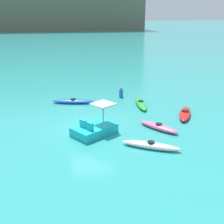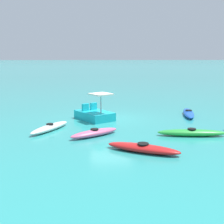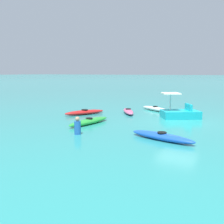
{
  "view_description": "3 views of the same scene",
  "coord_description": "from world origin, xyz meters",
  "px_view_note": "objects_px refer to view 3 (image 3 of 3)",
  "views": [
    {
      "loc": [
        -1.71,
        -15.77,
        6.46
      ],
      "look_at": [
        1.63,
        1.62,
        0.35
      ],
      "focal_mm": 45.48,
      "sensor_mm": 36.0,
      "label": 1
    },
    {
      "loc": [
        17.77,
        -1.07,
        3.81
      ],
      "look_at": [
        1.38,
        0.01,
        0.69
      ],
      "focal_mm": 47.07,
      "sensor_mm": 36.0,
      "label": 2
    },
    {
      "loc": [
        -4.34,
        16.23,
        3.01
      ],
      "look_at": [
        3.55,
        2.17,
        0.56
      ],
      "focal_mm": 41.96,
      "sensor_mm": 36.0,
      "label": 3
    }
  ],
  "objects_px": {
    "kayak_pink": "(128,111)",
    "kayak_red": "(85,112)",
    "kayak_green": "(89,121)",
    "pedal_boat_cyan": "(180,113)",
    "kayak_white": "(155,109)",
    "kayak_blue": "(162,137)",
    "person_near_shore": "(78,127)"
  },
  "relations": [
    {
      "from": "kayak_pink",
      "to": "kayak_red",
      "type": "distance_m",
      "value": 3.21
    },
    {
      "from": "kayak_green",
      "to": "pedal_boat_cyan",
      "type": "relative_size",
      "value": 1.19
    },
    {
      "from": "kayak_white",
      "to": "pedal_boat_cyan",
      "type": "distance_m",
      "value": 3.49
    },
    {
      "from": "kayak_green",
      "to": "kayak_white",
      "type": "height_order",
      "value": "same"
    },
    {
      "from": "kayak_blue",
      "to": "kayak_red",
      "type": "relative_size",
      "value": 1.07
    },
    {
      "from": "kayak_red",
      "to": "pedal_boat_cyan",
      "type": "distance_m",
      "value": 6.66
    },
    {
      "from": "kayak_red",
      "to": "kayak_pink",
      "type": "bearing_deg",
      "value": -142.68
    },
    {
      "from": "kayak_pink",
      "to": "kayak_red",
      "type": "bearing_deg",
      "value": 37.32
    },
    {
      "from": "kayak_blue",
      "to": "pedal_boat_cyan",
      "type": "relative_size",
      "value": 1.15
    },
    {
      "from": "kayak_blue",
      "to": "kayak_green",
      "type": "bearing_deg",
      "value": -16.58
    },
    {
      "from": "kayak_green",
      "to": "person_near_shore",
      "type": "distance_m",
      "value": 2.61
    },
    {
      "from": "kayak_blue",
      "to": "kayak_red",
      "type": "distance_m",
      "value": 8.36
    },
    {
      "from": "kayak_green",
      "to": "kayak_pink",
      "type": "xyz_separation_m",
      "value": [
        -0.27,
        -4.72,
        0.0
      ]
    },
    {
      "from": "kayak_red",
      "to": "person_near_shore",
      "type": "height_order",
      "value": "person_near_shore"
    },
    {
      "from": "kayak_pink",
      "to": "pedal_boat_cyan",
      "type": "bearing_deg",
      "value": 179.47
    },
    {
      "from": "person_near_shore",
      "to": "kayak_green",
      "type": "bearing_deg",
      "value": -68.3
    },
    {
      "from": "kayak_red",
      "to": "pedal_boat_cyan",
      "type": "bearing_deg",
      "value": -163.34
    },
    {
      "from": "kayak_red",
      "to": "pedal_boat_cyan",
      "type": "height_order",
      "value": "pedal_boat_cyan"
    },
    {
      "from": "kayak_white",
      "to": "pedal_boat_cyan",
      "type": "relative_size",
      "value": 1.02
    },
    {
      "from": "kayak_blue",
      "to": "kayak_white",
      "type": "relative_size",
      "value": 1.12
    },
    {
      "from": "kayak_green",
      "to": "pedal_boat_cyan",
      "type": "bearing_deg",
      "value": -131.2
    },
    {
      "from": "kayak_green",
      "to": "kayak_white",
      "type": "relative_size",
      "value": 1.16
    },
    {
      "from": "kayak_blue",
      "to": "pedal_boat_cyan",
      "type": "xyz_separation_m",
      "value": [
        0.82,
        -6.15,
        0.17
      ]
    },
    {
      "from": "kayak_blue",
      "to": "pedal_boat_cyan",
      "type": "bearing_deg",
      "value": -82.39
    },
    {
      "from": "kayak_white",
      "to": "pedal_boat_cyan",
      "type": "height_order",
      "value": "pedal_boat_cyan"
    },
    {
      "from": "pedal_boat_cyan",
      "to": "kayak_blue",
      "type": "bearing_deg",
      "value": 97.61
    },
    {
      "from": "kayak_green",
      "to": "pedal_boat_cyan",
      "type": "xyz_separation_m",
      "value": [
        -4.1,
        -4.69,
        0.17
      ]
    },
    {
      "from": "kayak_red",
      "to": "pedal_boat_cyan",
      "type": "xyz_separation_m",
      "value": [
        -6.38,
        -1.91,
        0.17
      ]
    },
    {
      "from": "kayak_green",
      "to": "kayak_pink",
      "type": "bearing_deg",
      "value": -93.32
    },
    {
      "from": "kayak_blue",
      "to": "pedal_boat_cyan",
      "type": "distance_m",
      "value": 6.21
    },
    {
      "from": "kayak_white",
      "to": "kayak_red",
      "type": "height_order",
      "value": "same"
    },
    {
      "from": "kayak_pink",
      "to": "kayak_white",
      "type": "relative_size",
      "value": 0.89
    }
  ]
}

